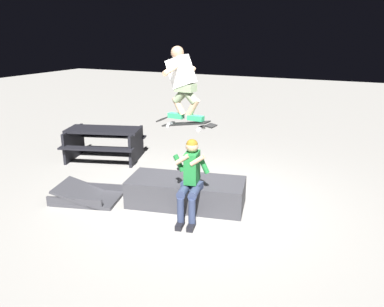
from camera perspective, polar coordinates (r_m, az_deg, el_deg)
The scene contains 7 objects.
ground_plane at distance 6.77m, azimuth 0.80°, elevation -7.32°, with size 40.00×40.00×0.00m, color gray.
ledge_box_main at distance 6.56m, azimuth -0.89°, elevation -5.90°, with size 2.00×0.83×0.47m, color #38383D.
person_sitting_on_ledge at distance 5.91m, azimuth -0.23°, elevation -3.52°, with size 0.59×0.78×1.31m.
skateboard at distance 5.97m, azimuth -0.96°, elevation 4.55°, with size 1.03×0.28×0.15m.
skater_airborne at distance 5.88m, azimuth -1.49°, elevation 11.13°, with size 0.63×0.89×1.12m.
kicker_ramp at distance 7.06m, azimuth -15.50°, elevation -6.34°, with size 1.28×1.04×0.38m.
picnic_table_back at distance 9.08m, azimuth -13.20°, elevation 2.18°, with size 2.03×1.79×0.75m.
Camera 1 is at (-2.49, 5.60, 2.88)m, focal length 35.05 mm.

